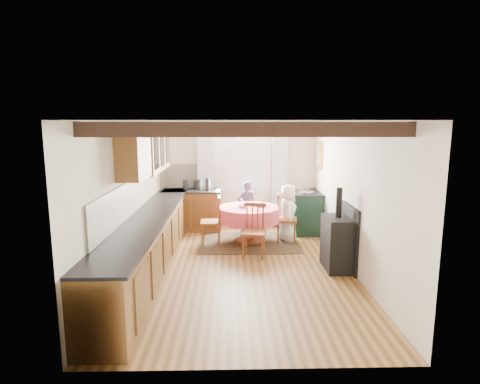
{
  "coord_description": "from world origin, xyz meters",
  "views": [
    {
      "loc": [
        -0.17,
        -6.21,
        2.36
      ],
      "look_at": [
        0.0,
        0.8,
        1.15
      ],
      "focal_mm": 29.17,
      "sensor_mm": 36.0,
      "label": 1
    }
  ],
  "objects_px": {
    "dining_table": "(249,225)",
    "chair_near": "(254,231)",
    "child_right": "(288,213)",
    "cup": "(259,205)",
    "chair_right": "(286,218)",
    "chair_left": "(211,220)",
    "aga_range": "(304,211)",
    "child_far": "(247,207)",
    "cast_iron_stove": "(338,229)"
  },
  "relations": [
    {
      "from": "chair_near",
      "to": "aga_range",
      "type": "relative_size",
      "value": 0.97
    },
    {
      "from": "dining_table",
      "to": "chair_left",
      "type": "bearing_deg",
      "value": -173.35
    },
    {
      "from": "child_right",
      "to": "cup",
      "type": "xyz_separation_m",
      "value": [
        -0.61,
        -0.15,
        0.2
      ]
    },
    {
      "from": "child_right",
      "to": "aga_range",
      "type": "bearing_deg",
      "value": -32.12
    },
    {
      "from": "dining_table",
      "to": "child_right",
      "type": "height_order",
      "value": "child_right"
    },
    {
      "from": "chair_left",
      "to": "aga_range",
      "type": "height_order",
      "value": "chair_left"
    },
    {
      "from": "dining_table",
      "to": "child_far",
      "type": "relative_size",
      "value": 1.06
    },
    {
      "from": "dining_table",
      "to": "chair_left",
      "type": "height_order",
      "value": "chair_left"
    },
    {
      "from": "cast_iron_stove",
      "to": "dining_table",
      "type": "bearing_deg",
      "value": 132.67
    },
    {
      "from": "chair_left",
      "to": "child_far",
      "type": "xyz_separation_m",
      "value": [
        0.75,
        0.87,
        0.09
      ]
    },
    {
      "from": "chair_near",
      "to": "child_far",
      "type": "xyz_separation_m",
      "value": [
        -0.06,
        1.66,
        0.09
      ]
    },
    {
      "from": "chair_near",
      "to": "chair_left",
      "type": "xyz_separation_m",
      "value": [
        -0.81,
        0.79,
        -0.0
      ]
    },
    {
      "from": "chair_left",
      "to": "child_right",
      "type": "relative_size",
      "value": 0.83
    },
    {
      "from": "chair_near",
      "to": "cup",
      "type": "bearing_deg",
      "value": 90.8
    },
    {
      "from": "dining_table",
      "to": "chair_right",
      "type": "xyz_separation_m",
      "value": [
        0.77,
        0.04,
        0.13
      ]
    },
    {
      "from": "chair_near",
      "to": "aga_range",
      "type": "bearing_deg",
      "value": 64.65
    },
    {
      "from": "chair_right",
      "to": "cast_iron_stove",
      "type": "relative_size",
      "value": 0.73
    },
    {
      "from": "dining_table",
      "to": "chair_right",
      "type": "relative_size",
      "value": 1.22
    },
    {
      "from": "child_right",
      "to": "chair_right",
      "type": "bearing_deg",
      "value": 158.41
    },
    {
      "from": "child_right",
      "to": "child_far",
      "type": "bearing_deg",
      "value": 54.4
    },
    {
      "from": "dining_table",
      "to": "aga_range",
      "type": "relative_size",
      "value": 1.22
    },
    {
      "from": "child_right",
      "to": "cast_iron_stove",
      "type": "bearing_deg",
      "value": -157.92
    },
    {
      "from": "chair_left",
      "to": "child_right",
      "type": "distance_m",
      "value": 1.59
    },
    {
      "from": "chair_near",
      "to": "cast_iron_stove",
      "type": "relative_size",
      "value": 0.71
    },
    {
      "from": "chair_left",
      "to": "chair_right",
      "type": "relative_size",
      "value": 0.97
    },
    {
      "from": "chair_right",
      "to": "child_far",
      "type": "bearing_deg",
      "value": 54.4
    },
    {
      "from": "cast_iron_stove",
      "to": "child_far",
      "type": "xyz_separation_m",
      "value": [
        -1.4,
        2.28,
        -0.11
      ]
    },
    {
      "from": "chair_right",
      "to": "child_right",
      "type": "xyz_separation_m",
      "value": [
        0.04,
        0.09,
        0.08
      ]
    },
    {
      "from": "chair_right",
      "to": "cast_iron_stove",
      "type": "height_order",
      "value": "cast_iron_stove"
    },
    {
      "from": "cast_iron_stove",
      "to": "chair_left",
      "type": "bearing_deg",
      "value": 146.61
    },
    {
      "from": "chair_right",
      "to": "child_right",
      "type": "bearing_deg",
      "value": -16.54
    },
    {
      "from": "dining_table",
      "to": "chair_near",
      "type": "xyz_separation_m",
      "value": [
        0.05,
        -0.88,
        0.12
      ]
    },
    {
      "from": "chair_near",
      "to": "chair_right",
      "type": "distance_m",
      "value": 1.17
    },
    {
      "from": "chair_right",
      "to": "dining_table",
      "type": "bearing_deg",
      "value": 100.98
    },
    {
      "from": "aga_range",
      "to": "child_right",
      "type": "relative_size",
      "value": 0.86
    },
    {
      "from": "cast_iron_stove",
      "to": "cup",
      "type": "height_order",
      "value": "cast_iron_stove"
    },
    {
      "from": "chair_right",
      "to": "child_far",
      "type": "relative_size",
      "value": 0.87
    },
    {
      "from": "chair_left",
      "to": "cup",
      "type": "distance_m",
      "value": 1.01
    },
    {
      "from": "dining_table",
      "to": "cup",
      "type": "distance_m",
      "value": 0.46
    },
    {
      "from": "dining_table",
      "to": "cast_iron_stove",
      "type": "distance_m",
      "value": 2.07
    },
    {
      "from": "chair_near",
      "to": "child_right",
      "type": "height_order",
      "value": "child_right"
    },
    {
      "from": "dining_table",
      "to": "aga_range",
      "type": "height_order",
      "value": "aga_range"
    },
    {
      "from": "chair_right",
      "to": "cast_iron_stove",
      "type": "bearing_deg",
      "value": -150.56
    },
    {
      "from": "chair_near",
      "to": "child_far",
      "type": "bearing_deg",
      "value": 102.65
    },
    {
      "from": "chair_right",
      "to": "aga_range",
      "type": "distance_m",
      "value": 0.92
    },
    {
      "from": "chair_left",
      "to": "child_right",
      "type": "xyz_separation_m",
      "value": [
        1.57,
        0.22,
        0.1
      ]
    },
    {
      "from": "chair_right",
      "to": "chair_left",
      "type": "bearing_deg",
      "value": 102.64
    },
    {
      "from": "dining_table",
      "to": "chair_near",
      "type": "relative_size",
      "value": 1.25
    },
    {
      "from": "chair_left",
      "to": "aga_range",
      "type": "relative_size",
      "value": 0.97
    },
    {
      "from": "cup",
      "to": "chair_right",
      "type": "bearing_deg",
      "value": 6.53
    }
  ]
}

